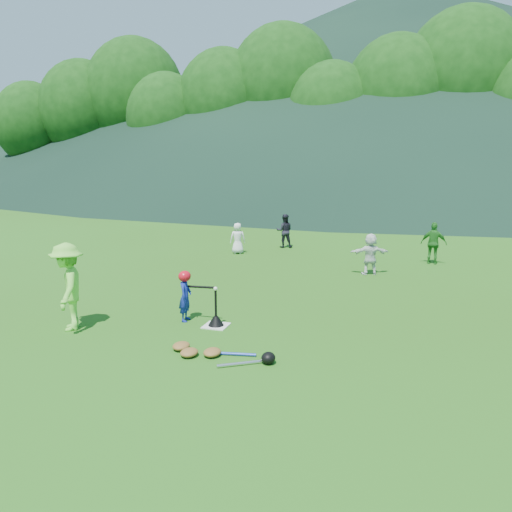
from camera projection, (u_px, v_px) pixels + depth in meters
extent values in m
plane|color=#285613|center=(216.00, 326.00, 9.48)|extent=(120.00, 120.00, 0.00)
cube|color=silver|center=(216.00, 326.00, 9.48)|extent=(0.45, 0.45, 0.02)
sphere|color=white|center=(215.00, 289.00, 9.34)|extent=(0.08, 0.08, 0.08)
imported|color=navy|center=(185.00, 297.00, 9.72)|extent=(0.28, 0.39, 0.98)
imported|color=#78E443|center=(68.00, 287.00, 9.19)|extent=(1.06, 1.21, 1.63)
imported|color=white|center=(238.00, 238.00, 16.72)|extent=(0.60, 0.50, 1.04)
imported|color=black|center=(284.00, 231.00, 17.86)|extent=(0.69, 0.60, 1.20)
imported|color=#247423|center=(434.00, 243.00, 15.02)|extent=(0.78, 0.40, 1.27)
imported|color=white|center=(370.00, 254.00, 13.66)|extent=(1.11, 0.71, 1.14)
cone|color=black|center=(216.00, 321.00, 9.46)|extent=(0.30, 0.30, 0.18)
cylinder|color=black|center=(216.00, 303.00, 9.40)|extent=(0.04, 0.04, 0.50)
ellipsoid|color=red|center=(185.00, 276.00, 9.64)|extent=(0.24, 0.26, 0.22)
cylinder|color=black|center=(200.00, 287.00, 9.62)|extent=(0.62, 0.05, 0.07)
ellipsoid|color=olive|center=(189.00, 352.00, 8.03)|extent=(0.28, 0.34, 0.13)
ellipsoid|color=olive|center=(212.00, 352.00, 8.04)|extent=(0.28, 0.34, 0.13)
ellipsoid|color=olive|center=(181.00, 346.00, 8.31)|extent=(0.28, 0.34, 0.13)
cylinder|color=silver|center=(240.00, 364.00, 7.67)|extent=(0.63, 0.44, 0.06)
cylinder|color=#263FA5|center=(235.00, 354.00, 8.06)|extent=(0.68, 0.17, 0.05)
ellipsoid|color=black|center=(268.00, 358.00, 7.73)|extent=(0.22, 0.24, 0.19)
cube|color=gray|center=(365.00, 195.00, 35.56)|extent=(70.00, 0.03, 1.20)
cube|color=yellow|center=(365.00, 186.00, 35.43)|extent=(70.00, 0.08, 0.08)
cylinder|color=gray|center=(365.00, 195.00, 35.56)|extent=(0.07, 0.07, 1.30)
cylinder|color=#382314|center=(36.00, 175.00, 48.66)|extent=(0.56, 0.56, 3.15)
ellipsoid|color=#164711|center=(32.00, 123.00, 47.71)|extent=(6.84, 6.84, 7.87)
cylinder|color=#382314|center=(87.00, 172.00, 48.58)|extent=(0.56, 0.56, 3.74)
ellipsoid|color=#164711|center=(83.00, 109.00, 47.45)|extent=(8.13, 8.13, 9.35)
cylinder|color=#382314|center=(138.00, 169.00, 48.49)|extent=(0.56, 0.56, 4.34)
ellipsoid|color=#164711|center=(135.00, 96.00, 47.18)|extent=(9.42, 9.42, 10.84)
cylinder|color=#382314|center=(169.00, 177.00, 44.36)|extent=(0.56, 0.56, 3.18)
ellipsoid|color=#164711|center=(167.00, 118.00, 43.40)|extent=(6.92, 6.92, 7.95)
cylinder|color=#382314|center=(225.00, 173.00, 44.27)|extent=(0.56, 0.56, 3.78)
ellipsoid|color=#164711|center=(224.00, 103.00, 43.13)|extent=(8.21, 8.21, 9.44)
cylinder|color=#382314|center=(281.00, 170.00, 44.19)|extent=(0.56, 0.56, 4.38)
ellipsoid|color=#164711|center=(282.00, 88.00, 42.87)|extent=(9.50, 9.50, 10.92)
cylinder|color=#382314|center=(330.00, 178.00, 40.06)|extent=(0.56, 0.56, 3.22)
ellipsoid|color=#164711|center=(331.00, 113.00, 39.09)|extent=(6.99, 6.99, 8.04)
cylinder|color=#382314|center=(392.00, 175.00, 39.97)|extent=(0.56, 0.56, 3.81)
ellipsoid|color=#164711|center=(396.00, 96.00, 38.82)|extent=(8.28, 8.28, 9.53)
cylinder|color=#382314|center=(455.00, 171.00, 39.88)|extent=(0.56, 0.56, 4.41)
ellipsoid|color=#164711|center=(462.00, 79.00, 38.55)|extent=(9.58, 9.58, 11.01)
cone|color=black|center=(401.00, 82.00, 84.06)|extent=(140.00, 140.00, 32.00)
cone|color=black|center=(145.00, 122.00, 92.09)|extent=(80.00, 80.00, 20.00)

